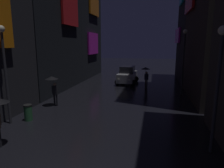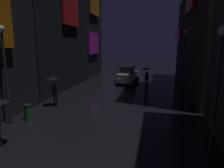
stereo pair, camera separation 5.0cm
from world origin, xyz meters
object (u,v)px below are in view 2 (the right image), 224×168
streetlamp_right_near (218,75)px  trash_bin (28,112)px  car_distant (128,75)px  streetlamp_right_far (184,55)px  pedestrian_midstreet_centre_black (53,83)px  streetlamp_left_near (5,64)px  pedestrian_far_right_black (146,72)px

streetlamp_right_near → trash_bin: 9.80m
car_distant → streetlamp_right_far: bearing=-38.4°
pedestrian_midstreet_centre_black → trash_bin: 3.08m
car_distant → trash_bin: car_distant is taller
pedestrian_midstreet_centre_black → streetlamp_right_far: 10.77m
streetlamp_right_far → trash_bin: streetlamp_right_far is taller
pedestrian_midstreet_centre_black → streetlamp_right_near: (9.22, -4.37, 1.47)m
pedestrian_midstreet_centre_black → streetlamp_right_near: size_ratio=0.43×
streetlamp_left_near → streetlamp_right_near: (10.00, -0.92, -0.15)m
car_distant → pedestrian_midstreet_centre_black: bearing=-112.7°
pedestrian_midstreet_centre_black → trash_bin: (-0.08, -2.84, -1.20)m
pedestrian_far_right_black → streetlamp_right_far: size_ratio=0.39×
streetlamp_left_near → pedestrian_far_right_black: bearing=57.2°
car_distant → streetlamp_right_far: streetlamp_right_far is taller
pedestrian_far_right_black → streetlamp_right_far: 4.08m
streetlamp_left_near → trash_bin: streetlamp_left_near is taller
pedestrian_midstreet_centre_black → trash_bin: size_ratio=2.28×
pedestrian_far_right_black → car_distant: bearing=132.6°
streetlamp_left_near → streetlamp_right_near: bearing=-5.3°
pedestrian_far_right_black → streetlamp_right_far: streetlamp_right_far is taller
car_distant → trash_bin: bearing=-108.1°
streetlamp_right_far → streetlamp_right_near: size_ratio=1.11×
pedestrian_midstreet_centre_black → car_distant: (3.94, 9.45, -0.74)m
streetlamp_right_far → pedestrian_far_right_black: bearing=149.2°
pedestrian_midstreet_centre_black → streetlamp_right_far: streetlamp_right_far is taller
pedestrian_far_right_black → streetlamp_left_near: bearing=-122.8°
streetlamp_right_near → streetlamp_right_far: bearing=90.0°
streetlamp_left_near → streetlamp_right_near: size_ratio=1.06×
streetlamp_left_near → streetlamp_right_far: size_ratio=0.95×
trash_bin → streetlamp_right_near: bearing=-9.3°
streetlamp_left_near → trash_bin: 2.97m
streetlamp_right_near → streetlamp_left_near: bearing=174.7°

